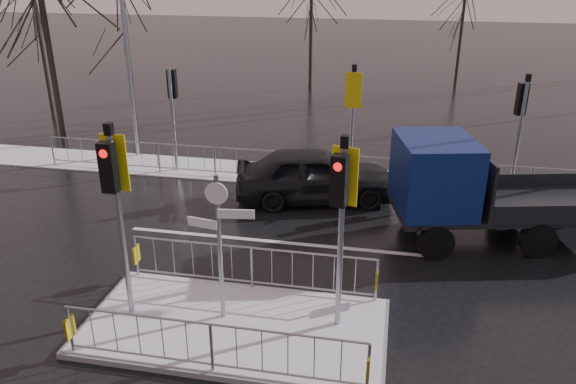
% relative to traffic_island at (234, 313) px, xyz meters
% --- Properties ---
extents(ground, '(120.00, 120.00, 0.00)m').
position_rel_traffic_island_xyz_m(ground, '(0.01, -0.01, -0.39)').
color(ground, black).
rests_on(ground, ground).
extents(snow_verge, '(30.00, 2.00, 0.04)m').
position_rel_traffic_island_xyz_m(snow_verge, '(0.01, 8.59, -0.37)').
color(snow_verge, white).
rests_on(snow_verge, ground).
extents(lane_markings, '(8.00, 11.38, 0.01)m').
position_rel_traffic_island_xyz_m(lane_markings, '(0.01, -0.34, -0.39)').
color(lane_markings, silver).
rests_on(lane_markings, ground).
extents(traffic_island, '(6.00, 3.04, 4.15)m').
position_rel_traffic_island_xyz_m(traffic_island, '(0.00, 0.00, 0.00)').
color(traffic_island, slate).
rests_on(traffic_island, ground).
extents(far_kerb_fixtures, '(18.00, 0.65, 3.83)m').
position_rel_traffic_island_xyz_m(far_kerb_fixtures, '(0.31, 8.08, 0.63)').
color(far_kerb_fixtures, '#8F939C').
rests_on(far_kerb_fixtures, ground).
extents(car_far_lane, '(5.10, 3.06, 1.62)m').
position_rel_traffic_island_xyz_m(car_far_lane, '(0.59, 6.72, 0.42)').
color(car_far_lane, black).
rests_on(car_far_lane, ground).
extents(flatbed_truck, '(6.32, 3.48, 2.77)m').
position_rel_traffic_island_xyz_m(flatbed_truck, '(4.73, 4.86, 1.08)').
color(flatbed_truck, black).
rests_on(flatbed_truck, ground).
extents(tree_near_b, '(4.00, 4.00, 7.55)m').
position_rel_traffic_island_xyz_m(tree_near_b, '(-7.99, 12.49, 4.76)').
color(tree_near_b, black).
rests_on(tree_near_b, ground).
extents(tree_near_c, '(3.50, 3.50, 6.61)m').
position_rel_traffic_island_xyz_m(tree_near_c, '(-12.49, 13.49, 4.11)').
color(tree_near_c, black).
rests_on(tree_near_c, ground).
extents(tree_far_b, '(3.25, 3.25, 6.14)m').
position_rel_traffic_island_xyz_m(tree_far_b, '(6.01, 23.99, 3.79)').
color(tree_far_b, black).
rests_on(tree_far_b, ground).
extents(street_lamp_left, '(1.25, 0.18, 8.20)m').
position_rel_traffic_island_xyz_m(street_lamp_left, '(-6.42, 9.49, 4.10)').
color(street_lamp_left, '#8F939C').
rests_on(street_lamp_left, ground).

